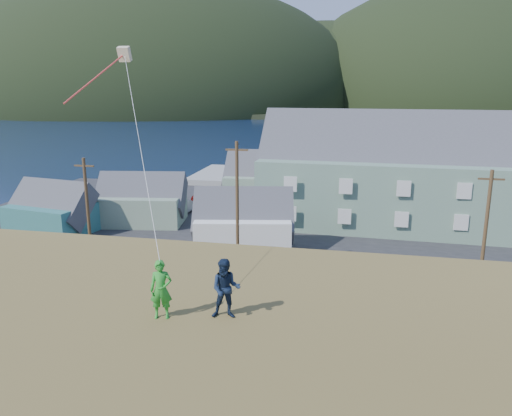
{
  "coord_description": "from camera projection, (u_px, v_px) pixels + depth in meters",
  "views": [
    {
      "loc": [
        4.93,
        -31.94,
        13.71
      ],
      "look_at": [
        0.88,
        -12.46,
        8.8
      ],
      "focal_mm": 35.0,
      "sensor_mm": 36.0,
      "label": 1
    }
  ],
  "objects": [
    {
      "name": "waterfront_lot",
      "position": [
        306.0,
        223.0,
        50.76
      ],
      "size": [
        72.0,
        36.0,
        0.12
      ],
      "primitive_type": "cube",
      "color": "#28282B",
      "rests_on": "ground"
    },
    {
      "name": "shed_palegreen_far",
      "position": [
        275.0,
        181.0,
        57.77
      ],
      "size": [
        11.71,
        6.92,
        7.78
      ],
      "rotation": [
        0.0,
        0.0,
        0.03
      ],
      "color": "slate",
      "rests_on": "waterfront_lot"
    },
    {
      "name": "shed_palegreen_near",
      "position": [
        142.0,
        201.0,
        50.18
      ],
      "size": [
        9.43,
        6.68,
        6.31
      ],
      "rotation": [
        0.0,
        0.0,
        0.16
      ],
      "color": "gray",
      "rests_on": "waterfront_lot"
    },
    {
      "name": "shed_white",
      "position": [
        244.0,
        223.0,
        41.56
      ],
      "size": [
        9.12,
        6.9,
        6.59
      ],
      "rotation": [
        0.0,
        0.0,
        0.19
      ],
      "color": "white",
      "rests_on": "waterfront_lot"
    },
    {
      "name": "ground",
      "position": [
        280.0,
        288.0,
        34.62
      ],
      "size": [
        900.0,
        900.0,
        0.0
      ],
      "primitive_type": "plane",
      "color": "#0A1638",
      "rests_on": "ground"
    },
    {
      "name": "far_hills",
      "position": [
        415.0,
        106.0,
        292.66
      ],
      "size": [
        760.0,
        265.0,
        143.0
      ],
      "color": "black",
      "rests_on": "ground"
    },
    {
      "name": "utility_poles",
      "position": [
        259.0,
        218.0,
        35.31
      ],
      "size": [
        28.57,
        0.24,
        9.84
      ],
      "color": "#47331E",
      "rests_on": "waterfront_lot"
    },
    {
      "name": "kite_flyer_green",
      "position": [
        161.0,
        290.0,
        14.16
      ],
      "size": [
        0.71,
        0.55,
        1.73
      ],
      "primitive_type": "imported",
      "rotation": [
        0.0,
        0.0,
        0.24
      ],
      "color": "green",
      "rests_on": "hillside"
    },
    {
      "name": "lodge",
      "position": [
        464.0,
        176.0,
        47.63
      ],
      "size": [
        39.53,
        12.35,
        13.77
      ],
      "rotation": [
        0.0,
        0.0,
        -0.03
      ],
      "color": "slate",
      "rests_on": "waterfront_lot"
    },
    {
      "name": "far_shore",
      "position": [
        354.0,
        104.0,
        348.05
      ],
      "size": [
        900.0,
        320.0,
        2.0
      ],
      "primitive_type": "cube",
      "color": "black",
      "rests_on": "ground"
    },
    {
      "name": "grass_strip",
      "position": [
        275.0,
        299.0,
        32.7
      ],
      "size": [
        110.0,
        8.0,
        0.1
      ],
      "primitive_type": "cube",
      "color": "#4C3D19",
      "rests_on": "ground"
    },
    {
      "name": "parked_cars",
      "position": [
        234.0,
        203.0,
        56.15
      ],
      "size": [
        25.07,
        11.63,
        1.5
      ],
      "color": "slate",
      "rests_on": "waterfront_lot"
    },
    {
      "name": "wharf",
      "position": [
        283.0,
        177.0,
        73.72
      ],
      "size": [
        26.0,
        14.0,
        0.9
      ],
      "primitive_type": "cube",
      "color": "gray",
      "rests_on": "ground"
    },
    {
      "name": "shed_teal",
      "position": [
        52.0,
        210.0,
        46.93
      ],
      "size": [
        8.58,
        6.63,
        6.12
      ],
      "rotation": [
        0.0,
        0.0,
        -0.17
      ],
      "color": "#2B655F",
      "rests_on": "waterfront_lot"
    },
    {
      "name": "kite_rig",
      "position": [
        120.0,
        60.0,
        18.99
      ],
      "size": [
        2.5,
        3.35,
        9.4
      ],
      "color": "beige",
      "rests_on": "ground"
    },
    {
      "name": "kite_flyer_navy",
      "position": [
        226.0,
        289.0,
        14.18
      ],
      "size": [
        0.96,
        0.81,
        1.76
      ],
      "primitive_type": "imported",
      "rotation": [
        0.0,
        0.0,
        0.18
      ],
      "color": "#15233B",
      "rests_on": "hillside"
    }
  ]
}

